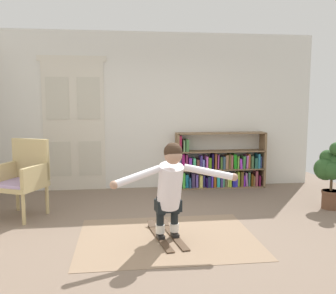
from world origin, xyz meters
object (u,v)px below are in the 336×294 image
wicker_chair (23,176)px  bookshelf (218,166)px  potted_plant (331,170)px  person_skier (170,184)px  skis_pair (167,235)px

wicker_chair → bookshelf: bearing=22.6°
potted_plant → person_skier: bearing=-157.9°
person_skier → wicker_chair: bearing=147.3°
potted_plant → skis_pair: potted_plant is taller
skis_pair → bookshelf: bearing=62.1°
bookshelf → skis_pair: 2.80m
skis_pair → person_skier: 0.69m
wicker_chair → person_skier: (1.96, -1.26, 0.11)m
bookshelf → wicker_chair: bearing=-157.4°
wicker_chair → person_skier: size_ratio=0.75×
bookshelf → skis_pair: bookshelf is taller
wicker_chair → skis_pair: (1.94, -1.10, -0.56)m
skis_pair → person_skier: bearing=-80.9°
bookshelf → skis_pair: bearing=-117.9°
potted_plant → skis_pair: (-2.66, -0.91, -0.58)m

